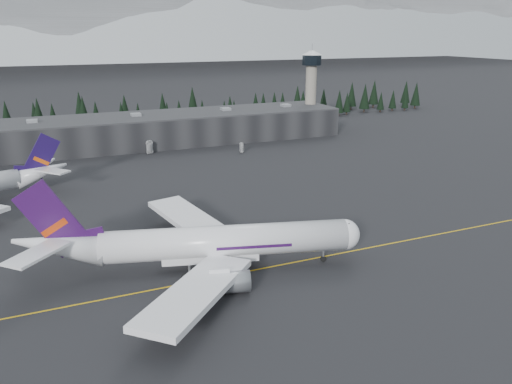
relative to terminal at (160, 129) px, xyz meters
name	(u,v)px	position (x,y,z in m)	size (l,w,h in m)	color
ground	(292,258)	(0.00, -125.00, -6.30)	(1400.00, 1400.00, 0.00)	black
taxiline	(297,262)	(0.00, -127.00, -6.29)	(400.00, 0.40, 0.02)	gold
terminal	(160,129)	(0.00, 0.00, 0.00)	(160.00, 30.00, 12.60)	black
control_tower	(311,81)	(75.00, 3.00, 17.11)	(10.00, 10.00, 37.70)	gray
treeline	(143,114)	(0.00, 37.00, 1.20)	(360.00, 20.00, 15.00)	black
mountain_ridge	(61,56)	(0.00, 875.00, -6.30)	(4400.00, 900.00, 420.00)	white
jet_main	(196,244)	(-20.48, -122.05, -0.53)	(68.14, 61.99, 20.44)	white
gse_vehicle_a	(150,152)	(-8.56, -17.29, -5.53)	(2.57, 5.57, 1.55)	silver
gse_vehicle_b	(242,151)	(25.90, -30.10, -5.57)	(1.73, 4.30, 1.47)	silver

